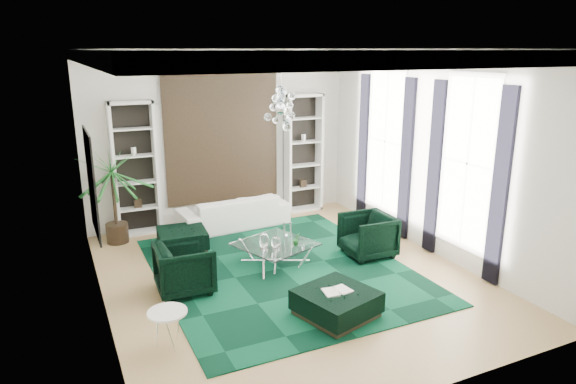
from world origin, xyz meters
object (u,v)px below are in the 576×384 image
ottoman_front (336,304)px  side_table (168,329)px  coffee_table (275,254)px  sofa (233,212)px  palm (113,185)px  ottoman_side (182,240)px  armchair_left (185,268)px  armchair_right (368,235)px

ottoman_front → side_table: size_ratio=1.92×
coffee_table → ottoman_front: bearing=-88.6°
sofa → palm: 2.60m
ottoman_front → side_table: (-2.40, 0.25, 0.05)m
sofa → ottoman_side: 1.60m
palm → sofa: bearing=-2.3°
sofa → ottoman_side: size_ratio=2.66×
ottoman_front → palm: size_ratio=0.42×
ottoman_front → coffee_table: bearing=91.4°
ottoman_front → side_table: side_table is taller
sofa → armchair_left: size_ratio=2.68×
side_table → palm: palm is taller
sofa → palm: palm is taller
armchair_left → armchair_right: (3.50, 0.00, 0.00)m
armchair_left → palm: 2.95m
armchair_left → ottoman_front: 2.52m
ottoman_front → armchair_right: bearing=45.8°
ottoman_side → ottoman_front: (1.40, -3.55, 0.00)m
armchair_left → palm: (-0.70, 2.75, 0.79)m
ottoman_front → palm: palm is taller
armchair_right → palm: 5.08m
armchair_right → ottoman_side: 3.59m
armchair_right → palm: palm is taller
sofa → coffee_table: size_ratio=2.00×
ottoman_side → palm: size_ratio=0.38×
palm → ottoman_front: bearing=-60.9°
armchair_right → armchair_left: bearing=-87.1°
side_table → palm: size_ratio=0.22×
ottoman_front → ottoman_side: bearing=111.5°
coffee_table → armchair_right: bearing=-11.3°
armchair_left → ottoman_side: size_ratio=0.99×
armchair_right → palm: (-4.20, 2.75, 0.79)m
armchair_right → palm: size_ratio=0.37×
ottoman_side → side_table: 3.45m
sofa → armchair_right: bearing=119.4°
armchair_right → ottoman_side: bearing=-117.3°
armchair_left → armchair_right: bearing=-87.2°
ottoman_side → side_table: size_ratio=1.73×
sofa → side_table: (-2.35, -4.15, -0.10)m
coffee_table → armchair_left: bearing=-168.7°
sofa → armchair_left: armchair_left is taller
coffee_table → sofa: bearing=90.0°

